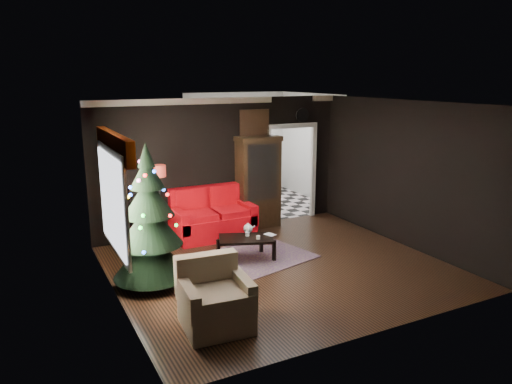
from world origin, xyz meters
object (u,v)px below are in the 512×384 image
christmas_tree (149,221)px  teapot (248,228)px  curio_cabinet (258,184)px  kitchen_table (255,193)px  coffee_table (246,249)px  wall_clock (302,115)px  armchair (216,295)px  floor_lamp (161,208)px  loveseat (213,213)px

christmas_tree → teapot: size_ratio=12.02×
curio_cabinet → kitchen_table: 1.67m
curio_cabinet → coffee_table: (-1.13, -1.73, -0.73)m
wall_clock → teapot: bearing=-142.2°
curio_cabinet → armchair: size_ratio=2.09×
wall_clock → kitchen_table: size_ratio=0.43×
christmas_tree → armchair: size_ratio=2.52×
curio_cabinet → armchair: curio_cabinet is taller
teapot → armchair: bearing=-125.2°
floor_lamp → teapot: bearing=-37.7°
christmas_tree → wall_clock: 4.82m
coffee_table → kitchen_table: 3.63m
coffee_table → floor_lamp: bearing=133.8°
christmas_tree → kitchen_table: (3.55, 3.40, -0.68)m
teapot → kitchen_table: kitchen_table is taller
curio_cabinet → teapot: size_ratio=9.95×
curio_cabinet → loveseat: bearing=-169.2°
loveseat → christmas_tree: 2.54m
loveseat → floor_lamp: (-1.16, -0.28, 0.33)m
floor_lamp → loveseat: bearing=13.6°
armchair → teapot: size_ratio=4.77×
coffee_table → teapot: 0.39m
teapot → curio_cabinet: bearing=56.9°
wall_clock → coffee_table: bearing=-140.7°
curio_cabinet → christmas_tree: size_ratio=0.83×
armchair → kitchen_table: armchair is taller
wall_clock → christmas_tree: bearing=-152.4°
curio_cabinet → kitchen_table: bearing=65.6°
loveseat → coffee_table: 1.54m
loveseat → curio_cabinet: size_ratio=0.89×
armchair → teapot: 2.66m
loveseat → coffee_table: size_ratio=1.80×
floor_lamp → coffee_table: floor_lamp is taller
christmas_tree → wall_clock: wall_clock is taller
loveseat → kitchen_table: loveseat is taller
coffee_table → kitchen_table: size_ratio=1.26×
christmas_tree → wall_clock: (4.10, 2.15, 1.33)m
curio_cabinet → wall_clock: (1.20, 0.18, 1.43)m
armchair → wall_clock: wall_clock is taller
teapot → wall_clock: wall_clock is taller
armchair → teapot: (1.54, 2.18, 0.07)m
floor_lamp → kitchen_table: size_ratio=2.16×
christmas_tree → kitchen_table: christmas_tree is taller
curio_cabinet → kitchen_table: (0.65, 1.43, -0.57)m
armchair → christmas_tree: bearing=107.4°
coffee_table → wall_clock: (2.33, 1.91, 2.16)m
teapot → kitchen_table: bearing=60.9°
curio_cabinet → floor_lamp: bearing=-167.8°
floor_lamp → christmas_tree: (-0.59, -1.47, 0.22)m
kitchen_table → armchair: bearing=-121.8°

